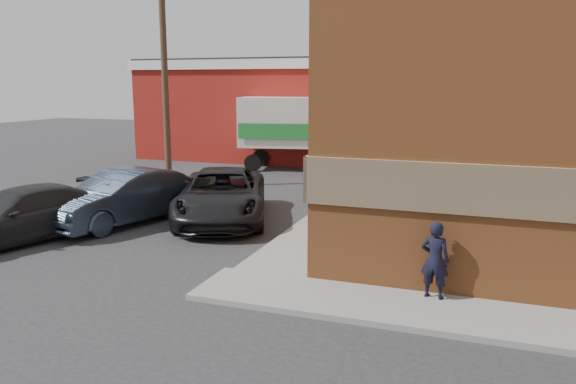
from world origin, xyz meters
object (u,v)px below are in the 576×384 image
Objects in this scene: sedan at (124,197)px; suv_a at (222,195)px; warehouse at (290,109)px; box_truck at (311,128)px; man at (435,260)px; utility_pole at (165,72)px; suv_b at (21,215)px.

sedan is 3.01m from suv_a.
suv_a is at bearing -78.36° from warehouse.
warehouse reaches higher than box_truck.
utility_pole is at bearing -28.66° from man.
suv_b is at bearing -115.27° from box_truck.
box_truck is (-0.50, 10.96, 1.27)m from suv_a.
warehouse is at bearing 106.99° from suv_b.
utility_pole is 1.77× the size of sedan.
warehouse is 11.27m from utility_pole.
sedan is at bearing -88.19° from warehouse.
box_truck is at bearing -54.81° from man.
man is at bearing 15.98° from suv_b.
sedan is 0.87× the size of suv_a.
warehouse is at bearing 79.63° from suv_a.
utility_pole is 7.35m from sedan.
box_truck reaches higher than suv_b.
suv_a is at bearing -24.61° from man.
suv_a is at bearing 64.00° from suv_b.
warehouse is 22.76m from man.
warehouse is 2.81× the size of suv_a.
suv_b is 0.67× the size of box_truck.
sedan is (0.53, -16.88, -1.98)m from warehouse.
warehouse is 2.15× the size of box_truck.
sedan is 1.00× the size of suv_b.
utility_pole is 9.41m from suv_b.
warehouse is at bearing 109.23° from box_truck.
sedan is at bearing -111.47° from box_truck.
suv_a is 1.15× the size of suv_b.
warehouse is 5.30m from box_truck.
man is 0.20× the size of box_truck.
suv_b is (0.54, -8.50, -4.01)m from utility_pole.
man is 8.50m from suv_a.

